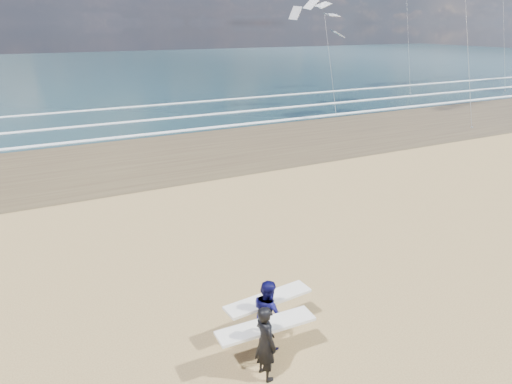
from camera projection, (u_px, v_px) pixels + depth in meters
wet_sand_strip at (393, 124)px, 33.95m from camera, size 220.00×12.00×0.01m
ocean at (173, 66)px, 79.02m from camera, size 220.00×100.00×0.02m
foam_breakers at (317, 103)px, 42.37m from camera, size 220.00×11.70×0.05m
surfer_near at (266, 340)px, 9.47m from camera, size 2.22×0.98×1.72m
surfer_far at (268, 311)px, 10.49m from camera, size 2.24×1.10×1.65m
kite_0 at (466, 5)px, 32.26m from camera, size 7.29×4.90×13.93m
kite_1 at (328, 47)px, 37.61m from camera, size 5.53×4.71×9.56m
kite_2 at (503, 7)px, 49.79m from camera, size 6.64×4.83×15.27m
kite_5 at (407, 15)px, 47.90m from camera, size 5.10×4.66×14.84m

